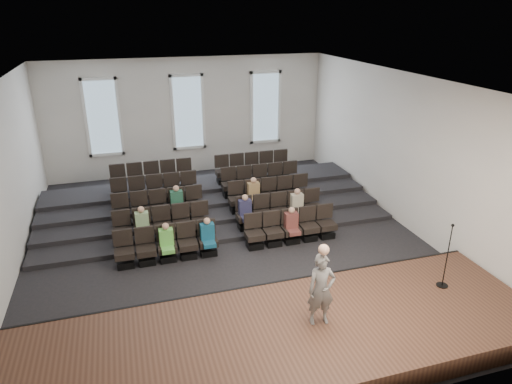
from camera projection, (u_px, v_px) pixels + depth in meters
ground at (227, 242)px, 14.42m from camera, size 14.00×14.00×0.00m
ceiling at (223, 81)px, 12.54m from camera, size 12.00×14.00×0.02m
wall_back at (188, 117)px, 19.71m from camera, size 12.00×0.04×5.00m
wall_front at (327, 304)px, 7.25m from camera, size 12.00×0.04×5.00m
wall_left at (0, 189)px, 11.86m from camera, size 0.04×14.00×5.00m
wall_right at (402, 150)px, 15.10m from camera, size 0.04×14.00×5.00m
stage at (282, 339)px, 9.80m from camera, size 11.80×3.60×0.50m
stage_lip at (258, 294)px, 11.37m from camera, size 11.80×0.06×0.52m
risers at (208, 199)px, 17.16m from camera, size 11.80×4.80×0.60m
seating_rows at (216, 203)px, 15.53m from camera, size 6.80×4.70×1.67m
windows at (188, 112)px, 19.57m from camera, size 8.44×0.10×3.24m
audience at (224, 214)px, 14.40m from camera, size 5.45×2.64×1.10m
speaker at (321, 290)px, 9.66m from camera, size 0.64×0.45×1.64m
mic_stand at (445, 268)px, 11.07m from camera, size 0.28×0.28×1.70m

